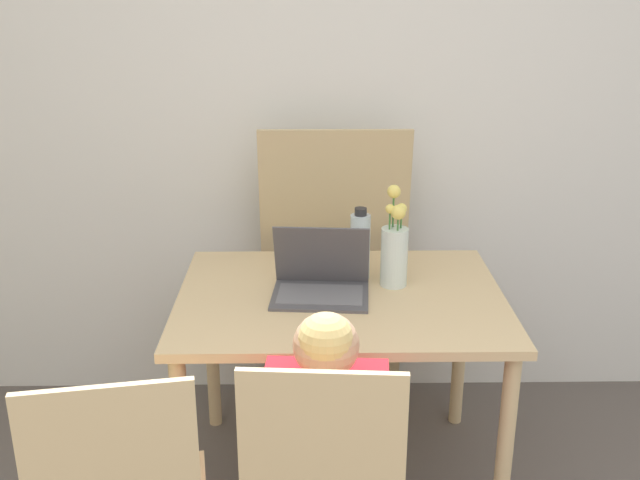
{
  "coord_description": "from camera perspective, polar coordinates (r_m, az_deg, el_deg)",
  "views": [
    {
      "loc": [
        -0.14,
        -0.68,
        1.72
      ],
      "look_at": [
        -0.11,
        1.58,
        0.9
      ],
      "focal_mm": 42.0,
      "sensor_mm": 36.0,
      "label": 1
    }
  ],
  "objects": [
    {
      "name": "dining_table",
      "position": [
        2.49,
        1.57,
        -6.07
      ],
      "size": [
        1.07,
        0.8,
        0.72
      ],
      "color": "#D6B784",
      "rests_on": "ground_plane"
    },
    {
      "name": "cardboard_panel",
      "position": [
        2.99,
        1.05,
        -2.35
      ],
      "size": [
        0.57,
        0.18,
        1.17
      ],
      "color": "tan",
      "rests_on": "ground_plane"
    },
    {
      "name": "wall_back",
      "position": [
        2.95,
        1.89,
        10.76
      ],
      "size": [
        6.4,
        0.05,
        2.5
      ],
      "color": "white",
      "rests_on": "ground_plane"
    },
    {
      "name": "laptop",
      "position": [
        2.44,
        0.06,
        -2.97
      ],
      "size": [
        0.33,
        0.26,
        0.23
      ],
      "rotation": [
        0.0,
        0.0,
        -0.08
      ],
      "color": "#4C4C51",
      "rests_on": "dining_table"
    },
    {
      "name": "person_seated",
      "position": [
        2.01,
        0.52,
        -13.98
      ],
      "size": [
        0.34,
        0.44,
        0.95
      ],
      "rotation": [
        0.0,
        0.0,
        3.07
      ],
      "color": "red",
      "rests_on": "ground_plane"
    },
    {
      "name": "flower_vase",
      "position": [
        2.49,
        5.69,
        -0.72
      ],
      "size": [
        0.09,
        0.09,
        0.34
      ],
      "color": "silver",
      "rests_on": "dining_table"
    },
    {
      "name": "water_bottle",
      "position": [
        2.54,
        3.07,
        -0.42
      ],
      "size": [
        0.07,
        0.07,
        0.25
      ],
      "color": "silver",
      "rests_on": "dining_table"
    }
  ]
}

